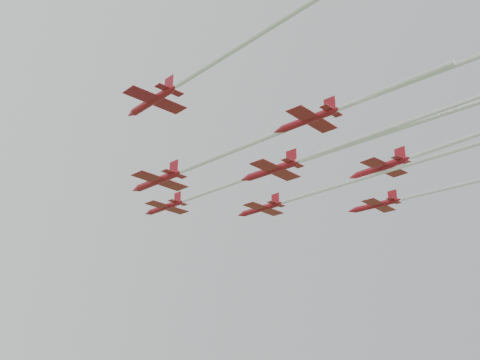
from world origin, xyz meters
TOP-DOWN VIEW (x-y plane):
  - jet_lead at (-5.33, -3.96)m, footprint 13.72×67.18m
  - jet_row2_left at (-15.15, -11.29)m, footprint 12.74×56.88m
  - jet_row2_right at (6.96, -8.88)m, footprint 11.21×49.73m
  - jet_row3_left at (-27.24, -34.84)m, footprint 9.79×66.73m
  - jet_row3_mid at (-1.87, -24.83)m, footprint 14.22×56.61m
  - jet_row3_right at (23.36, -20.04)m, footprint 12.18×43.34m
  - jet_row4_left at (-10.91, -39.20)m, footprint 12.10×46.02m
  - jet_row4_right at (9.95, -35.10)m, footprint 9.29×53.86m

SIDE VIEW (x-z plane):
  - jet_row4_left at x=-10.91m, z-range 50.05..52.52m
  - jet_row2_left at x=-15.15m, z-range 49.93..52.85m
  - jet_row2_right at x=6.96m, z-range 50.20..52.80m
  - jet_row3_right at x=23.36m, z-range 50.70..53.26m
  - jet_row3_mid at x=-1.87m, z-range 50.68..53.57m
  - jet_lead at x=-5.33m, z-range 50.95..53.54m
  - jet_row4_right at x=9.95m, z-range 50.95..53.70m
  - jet_row3_left at x=-27.24m, z-range 52.78..55.34m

